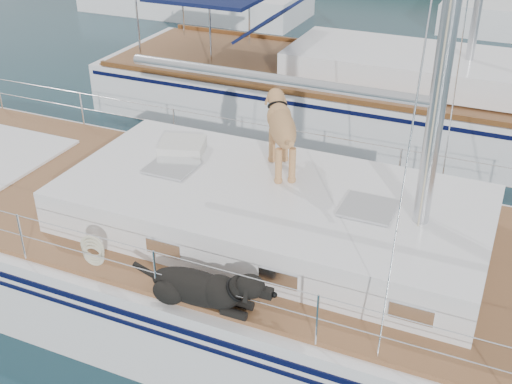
% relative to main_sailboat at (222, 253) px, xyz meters
% --- Properties ---
extents(ground, '(120.00, 120.00, 0.00)m').
position_rel_main_sailboat_xyz_m(ground, '(-0.10, 0.00, -0.68)').
color(ground, black).
rests_on(ground, ground).
extents(main_sailboat, '(12.00, 3.80, 14.01)m').
position_rel_main_sailboat_xyz_m(main_sailboat, '(0.00, 0.00, 0.00)').
color(main_sailboat, white).
rests_on(main_sailboat, ground).
extents(neighbor_sailboat, '(11.00, 3.50, 13.30)m').
position_rel_main_sailboat_xyz_m(neighbor_sailboat, '(-0.12, 6.59, -0.05)').
color(neighbor_sailboat, white).
rests_on(neighbor_sailboat, ground).
extents(bg_boat_west, '(8.00, 3.00, 11.65)m').
position_rel_main_sailboat_xyz_m(bg_boat_west, '(-8.10, 14.00, -0.23)').
color(bg_boat_west, white).
rests_on(bg_boat_west, ground).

